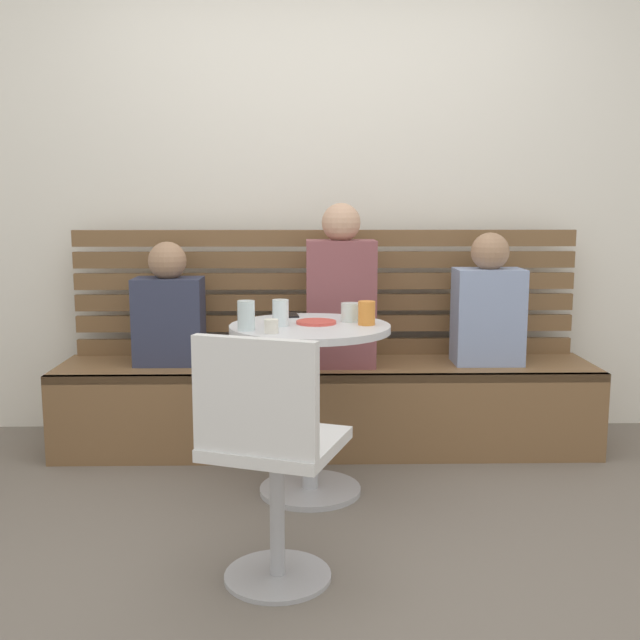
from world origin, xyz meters
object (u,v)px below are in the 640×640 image
(cup_tumbler_orange, at_px, (367,313))
(plate_small, at_px, (316,322))
(person_child_left, at_px, (169,311))
(person_adult, at_px, (341,293))
(person_child_middle, at_px, (488,306))
(cafe_table, at_px, (310,376))
(cup_espresso_small, at_px, (271,326))
(cup_glass_short, at_px, (350,312))
(phone_on_table, at_px, (290,315))
(cup_glass_tall, at_px, (246,316))
(cup_water_clear, at_px, (281,313))
(booth_bench, at_px, (326,406))
(white_chair, at_px, (269,451))

(cup_tumbler_orange, distance_m, plate_small, 0.22)
(person_child_left, distance_m, plate_small, 0.95)
(person_child_left, bearing_deg, cup_tumbler_orange, -33.96)
(person_adult, distance_m, person_child_left, 0.87)
(person_child_middle, distance_m, cup_tumbler_orange, 0.91)
(cafe_table, bearing_deg, cup_espresso_small, -127.40)
(person_child_left, bearing_deg, cup_espresso_small, -56.35)
(person_child_left, height_order, cup_glass_short, person_child_left)
(person_child_left, distance_m, cup_espresso_small, 1.00)
(plate_small, bearing_deg, phone_on_table, 117.60)
(cup_glass_short, bearing_deg, person_adult, 92.08)
(person_child_middle, height_order, cup_espresso_small, person_child_middle)
(person_adult, xyz_separation_m, person_child_left, (-0.86, 0.06, -0.09))
(cup_glass_short, bearing_deg, cup_glass_tall, -153.09)
(cafe_table, xyz_separation_m, cup_tumbler_orange, (0.24, -0.01, 0.27))
(person_child_left, distance_m, cup_water_clear, 0.88)
(person_child_left, relative_size, cup_glass_short, 7.71)
(cup_water_clear, xyz_separation_m, cup_glass_short, (0.30, 0.11, -0.02))
(person_adult, relative_size, cup_tumbler_orange, 8.07)
(booth_bench, xyz_separation_m, cup_glass_tall, (-0.34, -0.73, 0.58))
(person_adult, bearing_deg, phone_on_table, -128.30)
(cafe_table, xyz_separation_m, person_child_left, (-0.70, 0.63, 0.19))
(cafe_table, relative_size, person_child_middle, 1.12)
(person_child_left, bearing_deg, plate_small, -39.25)
(booth_bench, bearing_deg, white_chair, -99.01)
(cafe_table, bearing_deg, cup_water_clear, -169.61)
(cup_glass_tall, bearing_deg, phone_on_table, 66.67)
(person_child_middle, height_order, cup_tumbler_orange, person_child_middle)
(person_child_left, height_order, cup_espresso_small, person_child_left)
(person_child_middle, distance_m, cup_espresso_small, 1.33)
(cup_glass_short, bearing_deg, person_child_left, 148.40)
(cup_tumbler_orange, relative_size, phone_on_table, 0.71)
(cafe_table, distance_m, cup_water_clear, 0.30)
(person_adult, relative_size, plate_small, 4.75)
(person_child_middle, bearing_deg, cup_water_clear, -148.43)
(booth_bench, xyz_separation_m, phone_on_table, (-0.18, -0.35, 0.52))
(booth_bench, height_order, person_child_left, person_child_left)
(booth_bench, distance_m, plate_small, 0.78)
(cup_espresso_small, bearing_deg, white_chair, -88.42)
(white_chair, height_order, cup_glass_tall, cup_glass_tall)
(white_chair, xyz_separation_m, person_child_left, (-0.57, 1.44, 0.25))
(cup_glass_tall, height_order, plate_small, cup_glass_tall)
(white_chair, bearing_deg, booth_bench, 80.99)
(cup_espresso_small, bearing_deg, booth_bench, 73.31)
(person_adult, xyz_separation_m, cup_glass_short, (0.02, -0.48, -0.02))
(person_adult, distance_m, cup_tumbler_orange, 0.58)
(cup_water_clear, distance_m, cup_glass_tall, 0.17)
(plate_small, bearing_deg, person_child_middle, 33.39)
(cafe_table, height_order, plate_small, plate_small)
(white_chair, distance_m, cup_glass_short, 1.00)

